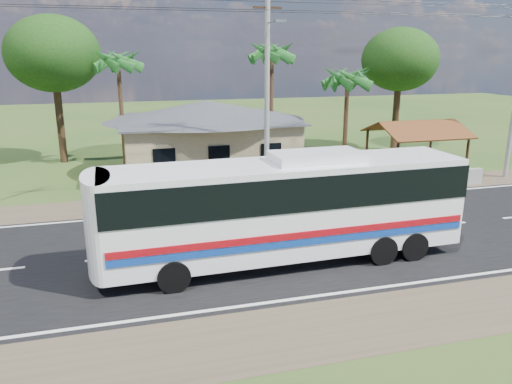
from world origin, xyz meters
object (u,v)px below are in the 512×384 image
Objects in this scene: waiting_shed at (417,130)px; motorcycle at (381,185)px; person at (350,180)px; coach_bus at (288,201)px.

waiting_shed is 5.52m from motorcycle.
person is (-5.88, -3.36, -1.87)m from waiting_shed.
waiting_shed reaches higher than motorcycle.
person is (5.84, 7.00, -1.39)m from coach_bus.
motorcycle is 2.01m from person.
person is at bearing -150.25° from waiting_shed.
motorcycle is at bearing -141.40° from waiting_shed.
coach_bus is 7.61× the size of motorcycle.
coach_bus is (-11.72, -10.36, -0.47)m from waiting_shed.
waiting_shed is 3.01× the size of person.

